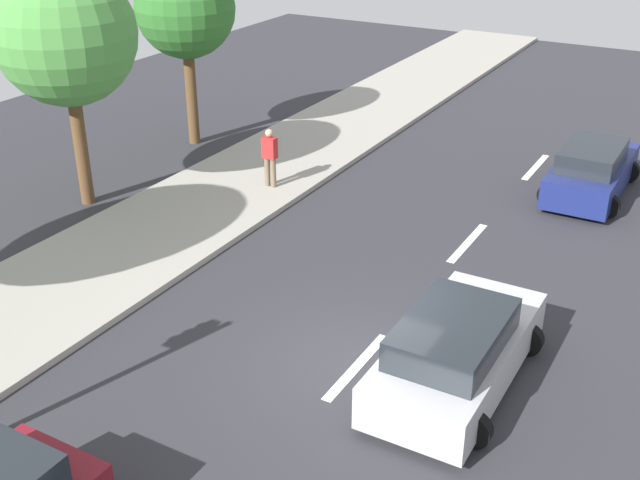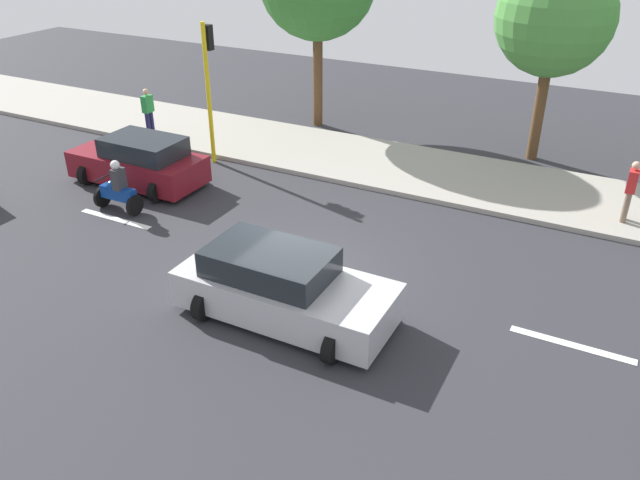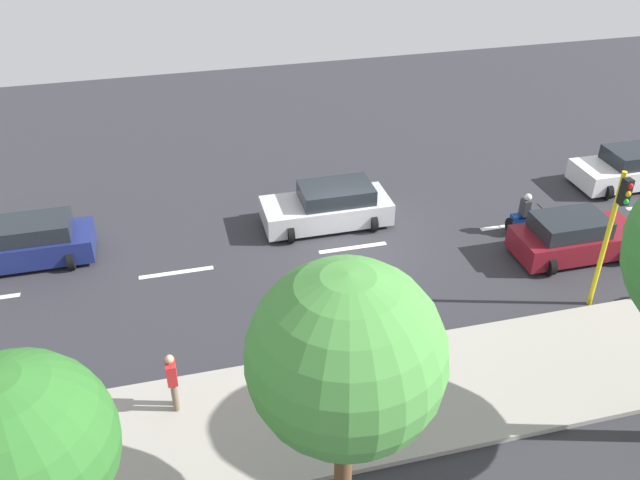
# 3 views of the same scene
# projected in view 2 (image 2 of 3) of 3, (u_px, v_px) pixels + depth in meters

# --- Properties ---
(ground_plane) EXTENTS (40.00, 60.00, 0.10)m
(ground_plane) POSITION_uv_depth(u_px,v_px,m) (307.00, 274.00, 15.00)
(ground_plane) COLOR #2D2D33
(sidewalk) EXTENTS (4.00, 60.00, 0.15)m
(sidewalk) POSITION_uv_depth(u_px,v_px,m) (410.00, 169.00, 20.38)
(sidewalk) COLOR #9E998E
(sidewalk) RESTS_ON ground
(lane_stripe_north) EXTENTS (0.20, 2.40, 0.01)m
(lane_stripe_north) POSITION_uv_depth(u_px,v_px,m) (572.00, 345.00, 12.54)
(lane_stripe_north) COLOR white
(lane_stripe_north) RESTS_ON ground
(lane_stripe_mid) EXTENTS (0.20, 2.40, 0.01)m
(lane_stripe_mid) POSITION_uv_depth(u_px,v_px,m) (307.00, 272.00, 14.97)
(lane_stripe_mid) COLOR white
(lane_stripe_mid) RESTS_ON ground
(lane_stripe_south) EXTENTS (0.20, 2.40, 0.01)m
(lane_stripe_south) POSITION_uv_depth(u_px,v_px,m) (116.00, 219.00, 17.40)
(lane_stripe_south) COLOR white
(lane_stripe_south) RESTS_ON ground
(car_silver) EXTENTS (2.33, 4.56, 1.52)m
(car_silver) POSITION_uv_depth(u_px,v_px,m) (282.00, 287.00, 13.09)
(car_silver) COLOR #B7B7BC
(car_silver) RESTS_ON ground
(car_maroon) EXTENTS (2.23, 4.16, 1.52)m
(car_maroon) POSITION_uv_depth(u_px,v_px,m) (139.00, 162.00, 19.21)
(car_maroon) COLOR maroon
(car_maroon) RESTS_ON ground
(motorcycle) EXTENTS (0.60, 1.30, 1.53)m
(motorcycle) POSITION_uv_depth(u_px,v_px,m) (117.00, 190.00, 17.56)
(motorcycle) COLOR black
(motorcycle) RESTS_ON ground
(pedestrian_near_signal) EXTENTS (0.40, 0.24, 1.69)m
(pedestrian_near_signal) POSITION_uv_depth(u_px,v_px,m) (630.00, 189.00, 16.58)
(pedestrian_near_signal) COLOR #72604C
(pedestrian_near_signal) RESTS_ON sidewalk
(pedestrian_by_tree) EXTENTS (0.40, 0.24, 1.69)m
(pedestrian_by_tree) POSITION_uv_depth(u_px,v_px,m) (148.00, 110.00, 22.63)
(pedestrian_by_tree) COLOR #1E1E4C
(pedestrian_by_tree) RESTS_ON sidewalk
(traffic_light_corner) EXTENTS (0.49, 0.24, 4.50)m
(traffic_light_corner) POSITION_uv_depth(u_px,v_px,m) (209.00, 73.00, 19.81)
(traffic_light_corner) COLOR yellow
(traffic_light_corner) RESTS_ON ground
(street_tree_center) EXTENTS (3.62, 3.62, 6.40)m
(street_tree_center) POSITION_uv_depth(u_px,v_px,m) (555.00, 17.00, 19.25)
(street_tree_center) COLOR brown
(street_tree_center) RESTS_ON ground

